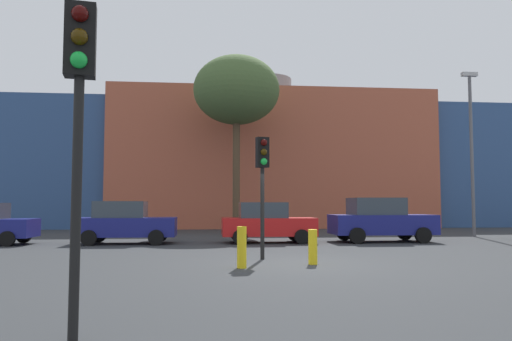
# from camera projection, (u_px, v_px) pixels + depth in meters

# --- Properties ---
(ground_plane) EXTENTS (200.00, 200.00, 0.00)m
(ground_plane) POSITION_uv_depth(u_px,v_px,m) (296.00, 263.00, 13.24)
(ground_plane) COLOR #2D3033
(building_backdrop) EXTENTS (38.94, 12.58, 11.54)m
(building_backdrop) POSITION_uv_depth(u_px,v_px,m) (266.00, 165.00, 38.35)
(building_backdrop) COLOR #B2563D
(building_backdrop) RESTS_ON ground_plane
(parked_car_1) EXTENTS (4.00, 1.96, 1.73)m
(parked_car_1) POSITION_uv_depth(u_px,v_px,m) (125.00, 223.00, 19.88)
(parked_car_1) COLOR navy
(parked_car_1) RESTS_ON ground_plane
(parked_car_2) EXTENTS (3.90, 1.92, 1.69)m
(parked_car_2) POSITION_uv_depth(u_px,v_px,m) (267.00, 223.00, 20.45)
(parked_car_2) COLOR red
(parked_car_2) RESTS_ON ground_plane
(parked_car_3) EXTENTS (4.35, 2.13, 1.89)m
(parked_car_3) POSITION_uv_depth(u_px,v_px,m) (380.00, 220.00, 20.93)
(parked_car_3) COLOR navy
(parked_car_3) RESTS_ON ground_plane
(traffic_light_near_left) EXTENTS (0.40, 0.39, 4.03)m
(traffic_light_near_left) POSITION_uv_depth(u_px,v_px,m) (79.00, 90.00, 5.83)
(traffic_light_near_left) COLOR black
(traffic_light_near_left) RESTS_ON ground_plane
(traffic_light_island) EXTENTS (0.40, 0.39, 3.59)m
(traffic_light_island) POSITION_uv_depth(u_px,v_px,m) (263.00, 169.00, 14.34)
(traffic_light_island) COLOR black
(traffic_light_island) RESTS_ON ground_plane
(bare_tree_0) EXTENTS (5.06, 5.06, 10.34)m
(bare_tree_0) POSITION_uv_depth(u_px,v_px,m) (237.00, 91.00, 28.62)
(bare_tree_0) COLOR brown
(bare_tree_0) RESTS_ON ground_plane
(bollard_yellow_0) EXTENTS (0.24, 0.24, 1.04)m
(bollard_yellow_0) POSITION_uv_depth(u_px,v_px,m) (242.00, 247.00, 12.27)
(bollard_yellow_0) COLOR yellow
(bollard_yellow_0) RESTS_ON ground_plane
(bollard_yellow_1) EXTENTS (0.24, 0.24, 0.93)m
(bollard_yellow_1) POSITION_uv_depth(u_px,v_px,m) (313.00, 247.00, 13.03)
(bollard_yellow_1) COLOR yellow
(bollard_yellow_1) RESTS_ON ground_plane
(street_lamp) EXTENTS (0.80, 0.24, 8.32)m
(street_lamp) POSITION_uv_depth(u_px,v_px,m) (471.00, 143.00, 24.56)
(street_lamp) COLOR #59595E
(street_lamp) RESTS_ON ground_plane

